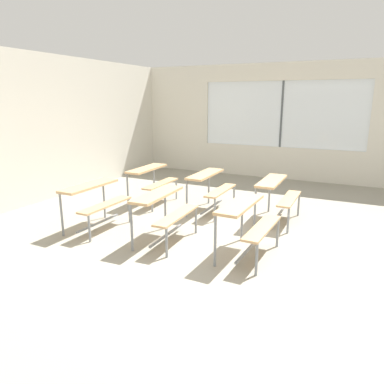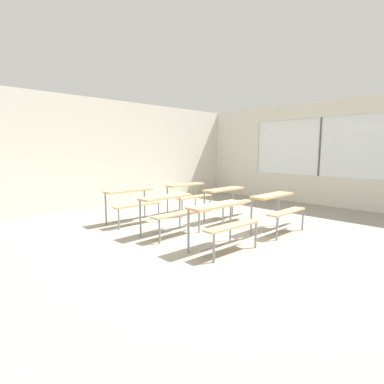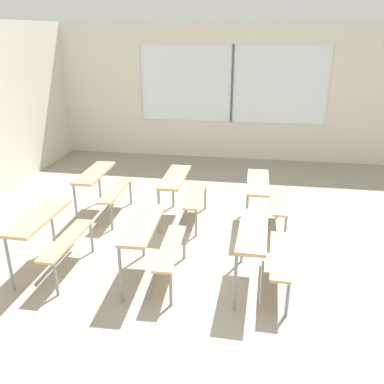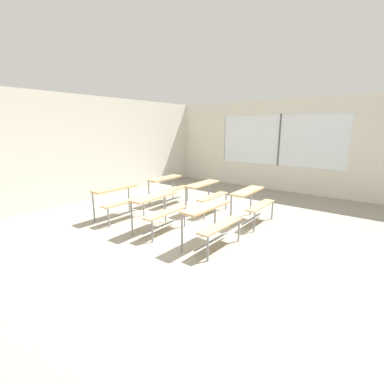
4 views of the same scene
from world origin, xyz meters
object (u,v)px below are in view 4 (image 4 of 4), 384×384
Objects in this scene: desk_bench_r0c1 at (252,198)px; desk_bench_r1c0 at (158,205)px; desk_bench_r0c0 at (211,216)px; desk_bench_r2c1 at (168,184)px; desk_bench_r2c0 at (118,195)px; desk_bench_r1c1 at (206,190)px.

desk_bench_r1c0 is (-1.65, 1.31, 0.00)m from desk_bench_r0c1.
desk_bench_r0c0 and desk_bench_r2c1 have the same top height.
desk_bench_r2c0 and desk_bench_r2c1 have the same top height.
desk_bench_r2c0 is 1.67m from desk_bench_r2c1.
desk_bench_r0c0 is at bearing -142.69° from desk_bench_r1c1.
desk_bench_r0c1 and desk_bench_r2c1 have the same top height.
desk_bench_r1c0 is at bearing 93.54° from desk_bench_r0c0.
desk_bench_r2c0 is at bearing 121.97° from desk_bench_r0c1.
desk_bench_r1c1 is (1.62, 1.23, 0.00)m from desk_bench_r0c0.
desk_bench_r0c1 is 1.00× the size of desk_bench_r2c0.
desk_bench_r0c0 is 1.01× the size of desk_bench_r0c1.
desk_bench_r0c1 is 2.10m from desk_bench_r1c0.
desk_bench_r1c1 and desk_bench_r2c0 have the same top height.
desk_bench_r0c0 is at bearing -90.01° from desk_bench_r1c0.
desk_bench_r1c0 is 2.08m from desk_bench_r2c1.
desk_bench_r0c0 is 1.01× the size of desk_bench_r2c0.
desk_bench_r0c1 is at bearing -90.70° from desk_bench_r1c1.
desk_bench_r2c0 is (-0.06, 2.56, 0.00)m from desk_bench_r0c0.
desk_bench_r0c0 is 1.60m from desk_bench_r0c1.
desk_bench_r0c1 and desk_bench_r2c0 have the same top height.
desk_bench_r0c1 is 0.99× the size of desk_bench_r1c0.
desk_bench_r0c1 is at bearing -56.64° from desk_bench_r2c0.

